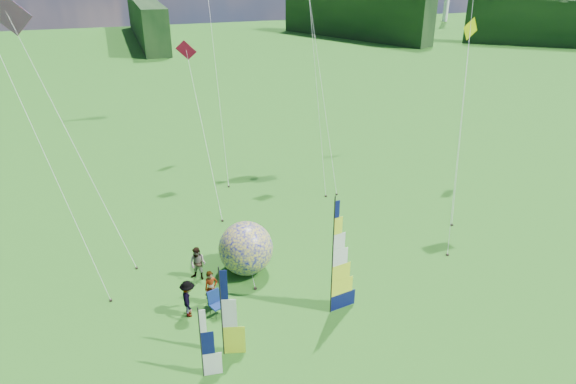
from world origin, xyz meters
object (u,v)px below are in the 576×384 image
object	(u,v)px
side_banner_left	(221,314)
camp_chair	(217,304)
spectator_c	(188,299)
spectator_b	(198,264)
bol_inflatable	(246,248)
spectator_a	(211,288)
feather_banner_main	(333,260)
spectator_d	(231,252)
kite_whale	(312,3)
side_banner_far	(201,344)

from	to	relation	value
side_banner_left	camp_chair	bearing A→B (deg)	98.87
spectator_c	spectator_b	bearing A→B (deg)	-13.97
spectator_c	camp_chair	world-z (taller)	spectator_c
bol_inflatable	spectator_a	bearing A→B (deg)	-136.83
feather_banner_main	spectator_d	xyz separation A→B (m)	(-3.35, 4.98, -1.87)
bol_inflatable	camp_chair	bearing A→B (deg)	-125.79
feather_banner_main	spectator_b	distance (m)	7.12
spectator_c	kite_whale	world-z (taller)	kite_whale
side_banner_far	camp_chair	size ratio (longest dim) A/B	2.70
spectator_d	side_banner_far	bearing A→B (deg)	87.05
spectator_a	spectator_b	distance (m)	2.20
spectator_a	camp_chair	size ratio (longest dim) A/B	1.49
kite_whale	bol_inflatable	bearing A→B (deg)	-100.03
spectator_b	spectator_d	bearing A→B (deg)	50.59
bol_inflatable	spectator_b	xyz separation A→B (m)	(-2.41, 0.14, -0.49)
spectator_b	spectator_c	bearing A→B (deg)	-71.42
side_banner_left	camp_chair	size ratio (longest dim) A/B	3.46
side_banner_far	kite_whale	distance (m)	25.11
bol_inflatable	camp_chair	xyz separation A→B (m)	(-2.10, -2.92, -0.78)
spectator_c	side_banner_far	bearing A→B (deg)	-176.72
side_banner_far	spectator_b	size ratio (longest dim) A/B	1.78
feather_banner_main	spectator_c	distance (m)	6.59
side_banner_far	side_banner_left	bearing A→B (deg)	49.53
bol_inflatable	spectator_c	world-z (taller)	bol_inflatable
side_banner_far	spectator_b	world-z (taller)	side_banner_far
spectator_b	camp_chair	size ratio (longest dim) A/B	1.52
bol_inflatable	kite_whale	size ratio (longest dim) A/B	0.12
side_banner_left	spectator_c	size ratio (longest dim) A/B	2.25
feather_banner_main	side_banner_left	bearing A→B (deg)	-178.37
side_banner_far	kite_whale	size ratio (longest dim) A/B	0.13
side_banner_left	kite_whale	world-z (taller)	kite_whale
feather_banner_main	camp_chair	bearing A→B (deg)	152.93
spectator_c	kite_whale	bearing A→B (deg)	-32.30
side_banner_left	kite_whale	bearing A→B (deg)	74.92
spectator_b	side_banner_far	bearing A→B (deg)	-61.48
side_banner_left	camp_chair	xyz separation A→B (m)	(0.28, 2.53, -1.42)
spectator_a	spectator_d	bearing A→B (deg)	50.53
side_banner_far	kite_whale	xyz separation A→B (m)	(11.91, 19.68, 10.06)
spectator_d	kite_whale	xyz separation A→B (m)	(9.14, 12.72, 10.71)
spectator_b	spectator_d	xyz separation A→B (m)	(1.79, 0.43, 0.03)
spectator_b	side_banner_left	bearing A→B (deg)	-52.72
side_banner_left	spectator_b	xyz separation A→B (m)	(-0.03, 5.60, -1.12)
camp_chair	side_banner_far	bearing A→B (deg)	-130.69
feather_banner_main	kite_whale	size ratio (longest dim) A/B	0.24
bol_inflatable	side_banner_left	bearing A→B (deg)	-113.59
feather_banner_main	spectator_d	distance (m)	6.29
feather_banner_main	bol_inflatable	size ratio (longest dim) A/B	2.04
feather_banner_main	spectator_c	bearing A→B (deg)	152.93
spectator_d	camp_chair	size ratio (longest dim) A/B	1.57
kite_whale	feather_banner_main	bearing A→B (deg)	-85.50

